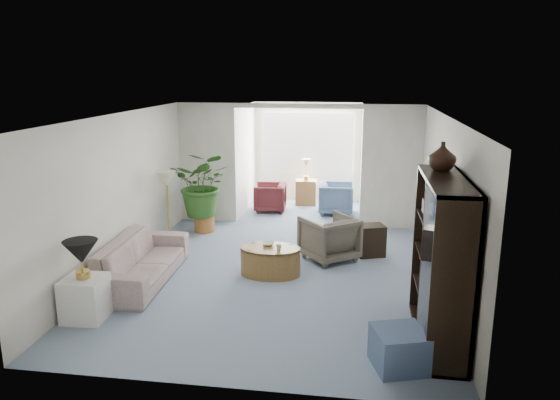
% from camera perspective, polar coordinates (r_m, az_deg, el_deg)
% --- Properties ---
extents(floor, '(6.00, 6.00, 0.00)m').
position_cam_1_polar(floor, '(8.38, -0.61, -8.30)').
color(floor, gray).
rests_on(floor, ground).
extents(sunroom_floor, '(2.60, 2.60, 0.00)m').
position_cam_1_polar(sunroom_floor, '(12.25, 2.41, -1.13)').
color(sunroom_floor, gray).
rests_on(sunroom_floor, ground).
extents(back_pier_left, '(1.20, 0.12, 2.50)m').
position_cam_1_polar(back_pier_left, '(11.28, -7.80, 3.96)').
color(back_pier_left, white).
rests_on(back_pier_left, ground).
extents(back_pier_right, '(1.20, 0.12, 2.50)m').
position_cam_1_polar(back_pier_right, '(10.86, 11.88, 3.41)').
color(back_pier_right, white).
rests_on(back_pier_right, ground).
extents(back_header, '(2.60, 0.12, 0.10)m').
position_cam_1_polar(back_header, '(10.76, 1.91, 10.04)').
color(back_header, white).
rests_on(back_header, back_pier_left).
extents(window_pane, '(2.20, 0.02, 1.50)m').
position_cam_1_polar(window_pane, '(13.03, 2.98, 6.05)').
color(window_pane, white).
extents(window_blinds, '(2.20, 0.02, 1.50)m').
position_cam_1_polar(window_blinds, '(13.00, 2.96, 6.03)').
color(window_blinds, white).
extents(framed_picture, '(0.04, 0.50, 0.40)m').
position_cam_1_polar(framed_picture, '(7.81, 17.38, 2.43)').
color(framed_picture, '#BEAE98').
extents(sofa, '(0.94, 2.25, 0.65)m').
position_cam_1_polar(sofa, '(8.44, -14.65, -6.25)').
color(sofa, '#C0B5A2').
rests_on(sofa, ground).
extents(end_table, '(0.53, 0.53, 0.56)m').
position_cam_1_polar(end_table, '(7.42, -20.15, -9.87)').
color(end_table, white).
rests_on(end_table, ground).
extents(table_lamp, '(0.44, 0.44, 0.30)m').
position_cam_1_polar(table_lamp, '(7.20, -20.57, -5.24)').
color(table_lamp, black).
rests_on(table_lamp, end_table).
extents(floor_lamp, '(0.36, 0.36, 0.28)m').
position_cam_1_polar(floor_lamp, '(9.73, -12.09, 2.21)').
color(floor_lamp, beige).
rests_on(floor_lamp, ground).
extents(coffee_table, '(0.97, 0.97, 0.45)m').
position_cam_1_polar(coffee_table, '(8.42, -1.04, -6.56)').
color(coffee_table, olive).
rests_on(coffee_table, ground).
extents(coffee_bowl, '(0.20, 0.20, 0.05)m').
position_cam_1_polar(coffee_bowl, '(8.44, -1.27, -4.72)').
color(coffee_bowl, white).
rests_on(coffee_bowl, coffee_table).
extents(coffee_cup, '(0.09, 0.09, 0.08)m').
position_cam_1_polar(coffee_cup, '(8.21, -0.13, -5.11)').
color(coffee_cup, beige).
rests_on(coffee_cup, coffee_table).
extents(wingback_chair, '(1.14, 1.15, 0.75)m').
position_cam_1_polar(wingback_chair, '(9.07, 5.29, -4.09)').
color(wingback_chair, '#696153').
rests_on(wingback_chair, ground).
extents(side_table_dark, '(0.55, 0.49, 0.55)m').
position_cam_1_polar(side_table_dark, '(9.38, 9.66, -4.28)').
color(side_table_dark, black).
rests_on(side_table_dark, ground).
extents(entertainment_cabinet, '(0.47, 1.77, 1.97)m').
position_cam_1_polar(entertainment_cabinet, '(6.49, 16.92, -6.33)').
color(entertainment_cabinet, black).
rests_on(entertainment_cabinet, ground).
extents(cabinet_urn, '(0.33, 0.33, 0.34)m').
position_cam_1_polar(cabinet_urn, '(6.69, 17.01, 4.52)').
color(cabinet_urn, black).
rests_on(cabinet_urn, entertainment_cabinet).
extents(ottoman, '(0.68, 0.68, 0.43)m').
position_cam_1_polar(ottoman, '(6.11, 12.68, -15.32)').
color(ottoman, slate).
rests_on(ottoman, ground).
extents(plant_pot, '(0.40, 0.40, 0.32)m').
position_cam_1_polar(plant_pot, '(10.75, -8.10, -2.51)').
color(plant_pot, '#A86730').
rests_on(plant_pot, ground).
extents(house_plant, '(1.17, 1.02, 1.30)m').
position_cam_1_polar(house_plant, '(10.55, -8.25, 1.72)').
color(house_plant, '#2D5B1F').
rests_on(house_plant, plant_pot).
extents(sunroom_chair_blue, '(0.80, 0.78, 0.70)m').
position_cam_1_polar(sunroom_chair_blue, '(11.98, 6.02, 0.17)').
color(sunroom_chair_blue, slate).
rests_on(sunroom_chair_blue, ground).
extents(sunroom_chair_maroon, '(0.74, 0.72, 0.64)m').
position_cam_1_polar(sunroom_chair_maroon, '(12.13, -1.08, 0.29)').
color(sunroom_chair_maroon, maroon).
rests_on(sunroom_chair_maroon, ground).
extents(sunroom_table, '(0.50, 0.40, 0.59)m').
position_cam_1_polar(sunroom_table, '(12.77, 2.80, 0.85)').
color(sunroom_table, olive).
rests_on(sunroom_table, ground).
extents(shelf_clutter, '(0.30, 1.21, 1.06)m').
position_cam_1_polar(shelf_clutter, '(6.35, 16.68, -5.79)').
color(shelf_clutter, black).
rests_on(shelf_clutter, entertainment_cabinet).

